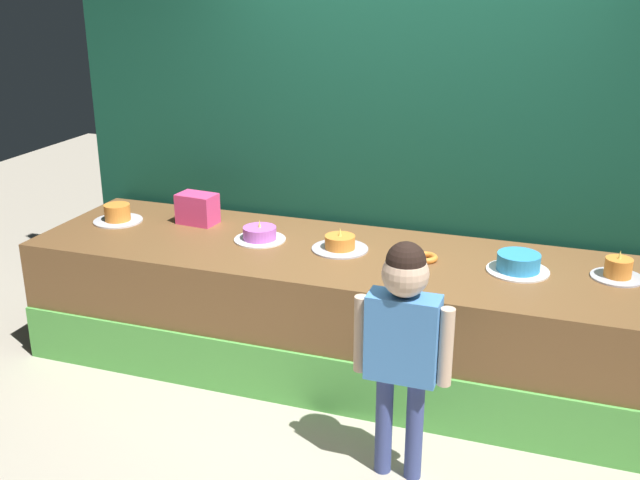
% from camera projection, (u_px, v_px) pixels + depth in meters
% --- Properties ---
extents(ground_plane, '(12.00, 12.00, 0.00)m').
position_uv_depth(ground_plane, '(352.00, 416.00, 4.19)').
color(ground_plane, '#BCB29E').
extents(stage_platform, '(4.28, 1.07, 0.76)m').
position_uv_depth(stage_platform, '(378.00, 316.00, 4.52)').
color(stage_platform, brown).
rests_on(stage_platform, ground_plane).
extents(curtain_backdrop, '(4.61, 0.08, 3.12)m').
position_uv_depth(curtain_backdrop, '(410.00, 103.00, 4.68)').
color(curtain_backdrop, '#144C38').
rests_on(curtain_backdrop, ground_plane).
extents(child_figure, '(0.47, 0.21, 1.21)m').
position_uv_depth(child_figure, '(403.00, 330.00, 3.45)').
color(child_figure, '#3F4C8C').
rests_on(child_figure, ground_plane).
extents(pink_box, '(0.26, 0.19, 0.20)m').
position_uv_depth(pink_box, '(197.00, 209.00, 4.95)').
color(pink_box, '#F94388').
rests_on(pink_box, stage_platform).
extents(donut, '(0.14, 0.14, 0.03)m').
position_uv_depth(donut, '(425.00, 258.00, 4.34)').
color(donut, orange).
rests_on(donut, stage_platform).
extents(cake_far_left, '(0.32, 0.32, 0.12)m').
position_uv_depth(cake_far_left, '(118.00, 214.00, 5.00)').
color(cake_far_left, silver).
rests_on(cake_far_left, stage_platform).
extents(cake_left, '(0.32, 0.32, 0.13)m').
position_uv_depth(cake_left, '(260.00, 234.00, 4.66)').
color(cake_left, white).
rests_on(cake_left, stage_platform).
extents(cake_center_left, '(0.34, 0.34, 0.14)m').
position_uv_depth(cake_center_left, '(340.00, 244.00, 4.50)').
color(cake_center_left, silver).
rests_on(cake_center_left, stage_platform).
extents(cake_center_right, '(0.35, 0.35, 0.10)m').
position_uv_depth(cake_center_right, '(518.00, 263.00, 4.17)').
color(cake_center_right, white).
rests_on(cake_center_right, stage_platform).
extents(cake_right, '(0.28, 0.28, 0.16)m').
position_uv_depth(cake_right, '(618.00, 270.00, 4.08)').
color(cake_right, silver).
rests_on(cake_right, stage_platform).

